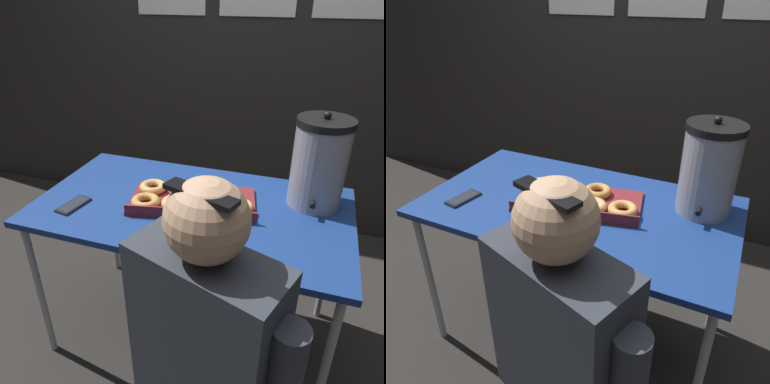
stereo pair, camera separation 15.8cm
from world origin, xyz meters
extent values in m
plane|color=#2D2B28|center=(0.00, 0.00, 0.00)|extent=(12.00, 12.00, 0.00)
cube|color=#282623|center=(0.00, 1.29, 1.32)|extent=(6.00, 0.10, 2.63)
cube|color=navy|center=(0.00, 0.00, 0.76)|extent=(1.33, 0.75, 0.03)
cylinder|color=#ADADB2|center=(-0.62, -0.33, 0.37)|extent=(0.03, 0.03, 0.75)
cylinder|color=#ADADB2|center=(0.62, -0.33, 0.37)|extent=(0.03, 0.03, 0.75)
cylinder|color=#ADADB2|center=(-0.62, 0.33, 0.37)|extent=(0.03, 0.03, 0.75)
cylinder|color=#ADADB2|center=(0.62, 0.33, 0.37)|extent=(0.03, 0.03, 0.75)
cube|color=maroon|center=(0.00, 0.01, 0.78)|extent=(0.58, 0.38, 0.02)
cube|color=maroon|center=(0.03, -0.12, 0.81)|extent=(0.52, 0.12, 0.04)
torus|color=tan|center=(-0.17, -0.09, 0.81)|extent=(0.17, 0.17, 0.04)
torus|color=#E5AD61|center=(-0.05, -0.07, 0.81)|extent=(0.17, 0.17, 0.04)
torus|color=#E9B064|center=(0.08, -0.04, 0.81)|extent=(0.15, 0.15, 0.04)
torus|color=tan|center=(0.21, -0.01, 0.81)|extent=(0.17, 0.17, 0.04)
torus|color=#E4AC60|center=(-0.19, 0.03, 0.81)|extent=(0.13, 0.13, 0.04)
torus|color=#DDA558|center=(-0.07, 0.06, 0.81)|extent=(0.17, 0.17, 0.04)
torus|color=#CC9447|center=(0.06, 0.09, 0.81)|extent=(0.17, 0.17, 0.04)
cylinder|color=#939399|center=(0.49, 0.18, 0.95)|extent=(0.22, 0.22, 0.35)
cylinder|color=black|center=(0.49, 0.18, 1.14)|extent=(0.23, 0.23, 0.03)
sphere|color=black|center=(0.49, 0.18, 1.16)|extent=(0.03, 0.03, 0.03)
cylinder|color=black|center=(0.49, 0.06, 0.84)|extent=(0.02, 0.05, 0.02)
cube|color=black|center=(-0.47, -0.18, 0.78)|extent=(0.09, 0.16, 0.01)
cube|color=#2D333D|center=(-0.47, -0.18, 0.79)|extent=(0.08, 0.14, 0.00)
cube|color=#333842|center=(0.26, -0.65, 0.77)|extent=(0.43, 0.30, 0.55)
sphere|color=tan|center=(0.26, -0.65, 1.15)|extent=(0.20, 0.20, 0.20)
cube|color=black|center=(0.25, -0.67, 1.22)|extent=(0.17, 0.10, 0.01)
cylinder|color=#333842|center=(0.05, -0.58, 0.74)|extent=(0.09, 0.09, 0.44)
camera|label=1|loc=(0.45, -1.31, 1.59)|focal=35.00mm
camera|label=2|loc=(0.60, -1.25, 1.59)|focal=35.00mm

